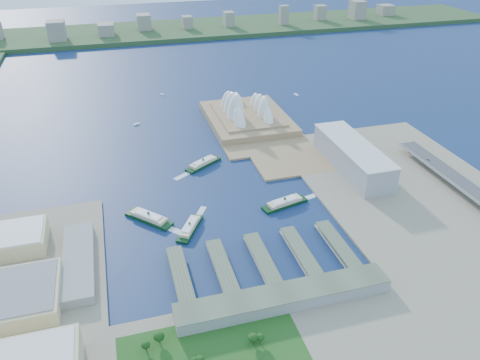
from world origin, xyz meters
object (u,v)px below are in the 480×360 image
object	(u,v)px
ferry_d	(285,201)
ferry_c	(190,226)
car_c	(428,160)
opera_house	(247,104)
ferry_b	(203,162)
ferry_a	(149,216)
toaster_building	(353,157)

from	to	relation	value
ferry_d	ferry_c	bearing A→B (deg)	84.47
ferry_c	car_c	size ratio (longest dim) A/B	11.98
opera_house	ferry_d	bearing A→B (deg)	-96.71
ferry_d	opera_house	bearing A→B (deg)	-20.74
opera_house	ferry_d	distance (m)	262.31
opera_house	car_c	xyz separation A→B (m)	(191.00, -228.00, -16.50)
ferry_b	car_c	xyz separation A→B (m)	(295.47, -96.83, 10.06)
ferry_c	ferry_d	xyz separation A→B (m)	(120.56, 18.01, 0.54)
ferry_a	car_c	world-z (taller)	car_c
ferry_a	ferry_c	world-z (taller)	ferry_a
ferry_b	car_c	size ratio (longest dim) A/B	12.89
ferry_c	ferry_d	bearing A→B (deg)	-140.82
toaster_building	ferry_d	bearing A→B (deg)	-153.84
toaster_building	ferry_c	size ratio (longest dim) A/B	2.90
ferry_b	ferry_d	bearing A→B (deg)	-2.67
ferry_a	car_c	bearing A→B (deg)	-39.97
toaster_building	ferry_b	world-z (taller)	toaster_building
toaster_building	ferry_d	size ratio (longest dim) A/B	2.62
toaster_building	car_c	xyz separation A→B (m)	(101.00, -28.00, -5.00)
ferry_a	ferry_c	xyz separation A→B (m)	(42.31, -31.54, -0.74)
opera_house	ferry_a	distance (m)	313.73
opera_house	ferry_b	size ratio (longest dim) A/B	3.13
opera_house	ferry_c	world-z (taller)	opera_house
ferry_c	car_c	world-z (taller)	car_c
ferry_c	opera_house	bearing A→B (deg)	-87.91
car_c	opera_house	bearing A→B (deg)	-50.05
ferry_c	ferry_d	size ratio (longest dim) A/B	0.90
opera_house	ferry_c	bearing A→B (deg)	-118.59
ferry_b	ferry_d	xyz separation A→B (m)	(73.98, -128.03, 0.15)
toaster_building	ferry_c	xyz separation A→B (m)	(-241.05, -77.21, -15.44)
toaster_building	ferry_d	world-z (taller)	toaster_building
ferry_c	ferry_b	bearing A→B (deg)	-77.01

